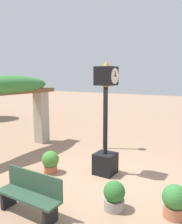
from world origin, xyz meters
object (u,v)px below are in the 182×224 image
potted_plant_near_left (114,195)px  potted_plant_near_right (50,161)px  pedestal_clock (106,127)px  potted_plant_far_left (175,201)px  park_bench (30,194)px  lamp_post (105,91)px

potted_plant_near_left → potted_plant_near_right: size_ratio=0.95×
potted_plant_near_right → pedestal_clock: bearing=-60.6°
pedestal_clock → potted_plant_far_left: 2.76m
potted_plant_near_left → park_bench: size_ratio=0.42×
pedestal_clock → park_bench: size_ratio=2.16×
lamp_post → potted_plant_near_right: bearing=176.1°
park_bench → lamp_post: (4.84, 0.88, 1.86)m
potted_plant_near_right → park_bench: size_ratio=0.44×
potted_plant_near_left → potted_plant_far_left: potted_plant_far_left is taller
park_bench → lamp_post: bearing=100.3°
potted_plant_near_right → park_bench: park_bench is taller
potted_plant_far_left → potted_plant_near_left: bearing=108.0°
park_bench → potted_plant_far_left: bearing=29.3°
pedestal_clock → lamp_post: 2.65m
pedestal_clock → potted_plant_near_left: pedestal_clock is taller
potted_plant_near_right → potted_plant_far_left: 3.71m
pedestal_clock → potted_plant_near_left: bearing=-145.7°
potted_plant_near_left → potted_plant_far_left: bearing=-72.0°
pedestal_clock → potted_plant_far_left: bearing=-118.0°
potted_plant_far_left → lamp_post: size_ratio=0.22×
park_bench → pedestal_clock: bearing=82.5°
potted_plant_far_left → park_bench: park_bench is taller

